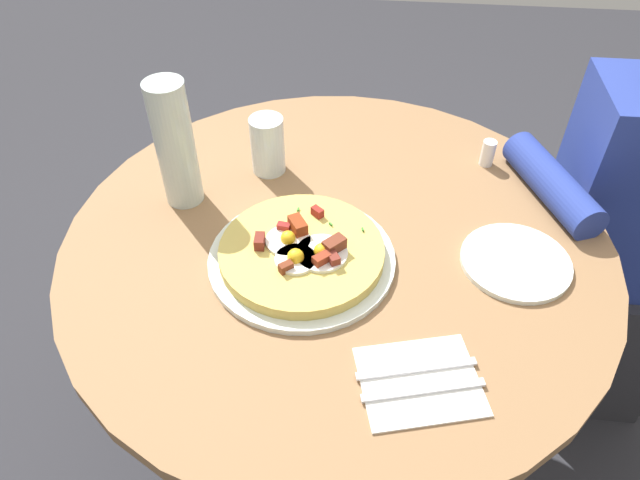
{
  "coord_description": "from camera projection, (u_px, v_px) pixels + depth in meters",
  "views": [
    {
      "loc": [
        -0.05,
        0.77,
        1.47
      ],
      "look_at": [
        0.03,
        0.04,
        0.76
      ],
      "focal_mm": 32.84,
      "sensor_mm": 36.0,
      "label": 1
    }
  ],
  "objects": [
    {
      "name": "salt_shaker",
      "position": [
        488.0,
        153.0,
        1.2
      ],
      "size": [
        0.03,
        0.03,
        0.06
      ],
      "primitive_type": "cylinder",
      "color": "white",
      "rests_on": "dining_table"
    },
    {
      "name": "person_seated",
      "position": [
        626.0,
        253.0,
        1.36
      ],
      "size": [
        0.53,
        0.38,
        1.14
      ],
      "color": "#2D2D33",
      "rests_on": "ground_plane"
    },
    {
      "name": "water_bottle",
      "position": [
        175.0,
        145.0,
        1.06
      ],
      "size": [
        0.07,
        0.07,
        0.25
      ],
      "primitive_type": "cylinder",
      "color": "silver",
      "rests_on": "dining_table"
    },
    {
      "name": "dining_table",
      "position": [
        336.0,
        299.0,
        1.19
      ],
      "size": [
        1.0,
        1.0,
        0.74
      ],
      "color": "olive",
      "rests_on": "ground_plane"
    },
    {
      "name": "breakfast_pizza",
      "position": [
        302.0,
        251.0,
        1.0
      ],
      "size": [
        0.28,
        0.28,
        0.05
      ],
      "color": "#D0B656",
      "rests_on": "pizza_plate"
    },
    {
      "name": "bread_plate",
      "position": [
        516.0,
        262.0,
        1.01
      ],
      "size": [
        0.19,
        0.19,
        0.01
      ],
      "primitive_type": "cylinder",
      "color": "silver",
      "rests_on": "dining_table"
    },
    {
      "name": "ground_plane",
      "position": [
        332.0,
        435.0,
        1.58
      ],
      "size": [
        6.0,
        6.0,
        0.0
      ],
      "primitive_type": "plane",
      "color": "#2D2D33"
    },
    {
      "name": "fork",
      "position": [
        416.0,
        369.0,
        0.85
      ],
      "size": [
        0.18,
        0.06,
        0.0
      ],
      "primitive_type": "cube",
      "rotation": [
        0.0,
        0.0,
        0.25
      ],
      "color": "silver",
      "rests_on": "napkin"
    },
    {
      "name": "water_glass",
      "position": [
        268.0,
        145.0,
        1.17
      ],
      "size": [
        0.07,
        0.07,
        0.12
      ],
      "primitive_type": "cylinder",
      "color": "silver",
      "rests_on": "dining_table"
    },
    {
      "name": "pizza_plate",
      "position": [
        302.0,
        259.0,
        1.01
      ],
      "size": [
        0.32,
        0.32,
        0.01
      ],
      "primitive_type": "cylinder",
      "color": "silver",
      "rests_on": "dining_table"
    },
    {
      "name": "knife",
      "position": [
        423.0,
        390.0,
        0.83
      ],
      "size": [
        0.18,
        0.06,
        0.0
      ],
      "primitive_type": "cube",
      "rotation": [
        0.0,
        0.0,
        0.25
      ],
      "color": "silver",
      "rests_on": "napkin"
    },
    {
      "name": "napkin",
      "position": [
        419.0,
        381.0,
        0.84
      ],
      "size": [
        0.2,
        0.18,
        0.0
      ],
      "primitive_type": "cube",
      "rotation": [
        0.0,
        0.0,
        0.25
      ],
      "color": "white",
      "rests_on": "dining_table"
    }
  ]
}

